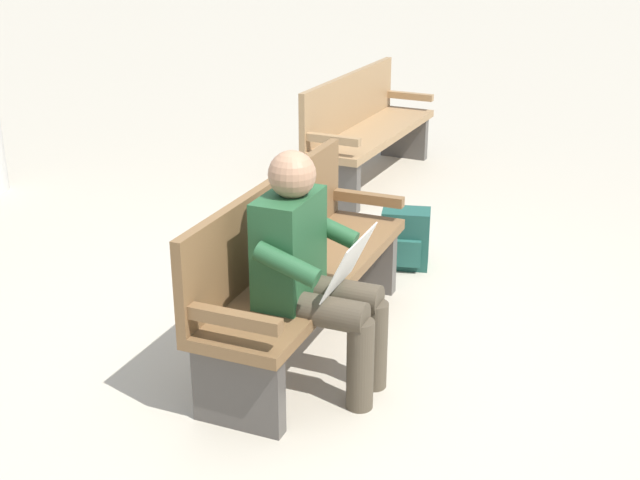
{
  "coord_description": "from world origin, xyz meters",
  "views": [
    {
      "loc": [
        3.52,
        1.82,
        2.19
      ],
      "look_at": [
        0.17,
        0.15,
        0.7
      ],
      "focal_mm": 47.05,
      "sensor_mm": 36.0,
      "label": 1
    }
  ],
  "objects_px": {
    "person_seated": "(311,267)",
    "backpack": "(405,239)",
    "bench_far": "(365,127)",
    "bench_near": "(296,265)"
  },
  "relations": [
    {
      "from": "backpack",
      "to": "bench_far",
      "type": "height_order",
      "value": "bench_far"
    },
    {
      "from": "bench_near",
      "to": "person_seated",
      "type": "xyz_separation_m",
      "value": [
        0.33,
        0.26,
        0.17
      ]
    },
    {
      "from": "bench_near",
      "to": "person_seated",
      "type": "distance_m",
      "value": 0.45
    },
    {
      "from": "person_seated",
      "to": "bench_near",
      "type": "bearing_deg",
      "value": -146.01
    },
    {
      "from": "person_seated",
      "to": "backpack",
      "type": "height_order",
      "value": "person_seated"
    },
    {
      "from": "bench_near",
      "to": "bench_far",
      "type": "bearing_deg",
      "value": -167.22
    },
    {
      "from": "backpack",
      "to": "person_seated",
      "type": "bearing_deg",
      "value": 4.3
    },
    {
      "from": "bench_near",
      "to": "backpack",
      "type": "distance_m",
      "value": 1.27
    },
    {
      "from": "bench_near",
      "to": "person_seated",
      "type": "height_order",
      "value": "person_seated"
    },
    {
      "from": "person_seated",
      "to": "bench_far",
      "type": "relative_size",
      "value": 0.65
    }
  ]
}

